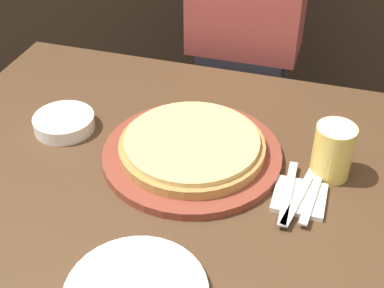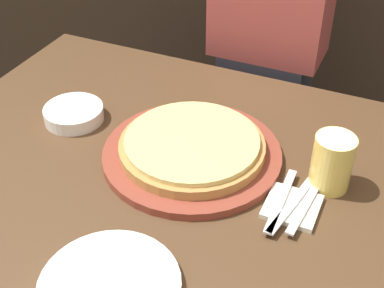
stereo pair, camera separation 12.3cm
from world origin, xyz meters
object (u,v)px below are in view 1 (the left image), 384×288
Objects in this scene: beer_glass at (333,149)px; spoon at (312,197)px; fork at (288,192)px; diner_person at (243,59)px; side_bowl at (64,122)px; dinner_knife at (300,195)px; pizza_on_board at (192,149)px.

beer_glass is 0.73× the size of spoon.
diner_person is (-0.25, 0.69, -0.07)m from fork.
side_bowl is 0.63m from spoon.
dinner_knife is at bearing -116.11° from beer_glass.
diner_person is at bearing 61.01° from side_bowl.
diner_person reaches higher than dinner_knife.
side_bowl is (-0.65, -0.01, -0.05)m from beer_glass.
beer_glass reaches higher than fork.
beer_glass is at bearing -61.13° from diner_person.
fork is at bearing -126.06° from beer_glass.
diner_person is at bearing 111.43° from dinner_knife.
pizza_on_board is 0.62m from diner_person.
pizza_on_board is 0.32× the size of diner_person.
side_bowl is at bearing 171.76° from spoon.
fork is at bearing -180.00° from spoon.
diner_person is (-0.32, 0.58, -0.13)m from beer_glass.
dinner_knife is 1.17× the size of spoon.
dinner_knife is 0.03m from spoon.
fork is 0.73m from diner_person.
pizza_on_board is 0.32m from beer_glass.
spoon is (0.03, 0.00, 0.00)m from dinner_knife.
fork is 1.00× the size of dinner_knife.
beer_glass is at bearing 63.89° from dinner_knife.
dinner_knife is (-0.05, -0.10, -0.05)m from beer_glass.
spoon is at bearing -104.15° from beer_glass.
fork and dinner_knife have the same top height.
side_bowl is at bearing -118.99° from diner_person.
pizza_on_board is 2.04× the size of dinner_knife.
diner_person is (-0.30, 0.69, -0.07)m from spoon.
beer_glass is 0.13m from dinner_knife.
pizza_on_board is at bearing -3.34° from side_bowl.
pizza_on_board reaches higher than dinner_knife.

